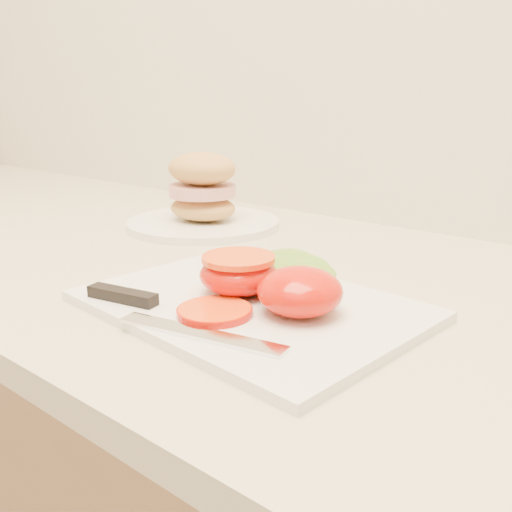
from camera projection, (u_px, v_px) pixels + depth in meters
The scene contains 7 objects.
cutting_board at pixel (250, 305), 0.58m from camera, with size 0.33×0.24×0.01m, color white.
tomato_half_dome at pixel (300, 291), 0.54m from camera, with size 0.08×0.08×0.05m, color red.
tomato_half_cut at pixel (239, 273), 0.59m from camera, with size 0.08×0.08×0.04m.
tomato_slice_0 at pixel (215, 311), 0.54m from camera, with size 0.07×0.07×0.01m, color orange.
lettuce_leaf_0 at pixel (285, 271), 0.63m from camera, with size 0.14×0.09×0.03m, color #609928.
knife at pixel (150, 309), 0.54m from camera, with size 0.24×0.05×0.01m.
sandwich_plate at pixel (203, 200), 0.92m from camera, with size 0.25×0.25×0.12m.
Camera 1 is at (-0.25, 1.15, 1.14)m, focal length 40.00 mm.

